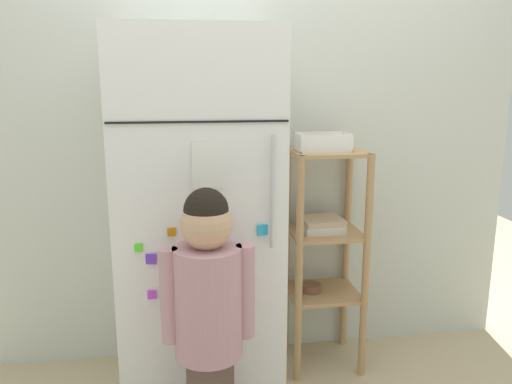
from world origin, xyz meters
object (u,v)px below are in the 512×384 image
(refrigerator, at_px, (199,220))
(pantry_shelf_unit, at_px, (324,242))
(fruit_bin, at_px, (322,144))
(child_standing, at_px, (208,301))

(refrigerator, height_order, pantry_shelf_unit, refrigerator)
(pantry_shelf_unit, xyz_separation_m, fruit_bin, (-0.02, -0.01, 0.49))
(pantry_shelf_unit, bearing_deg, fruit_bin, -161.54)
(child_standing, distance_m, fruit_bin, 0.97)
(pantry_shelf_unit, relative_size, fruit_bin, 4.45)
(pantry_shelf_unit, height_order, fruit_bin, fruit_bin)
(refrigerator, relative_size, fruit_bin, 6.60)
(child_standing, xyz_separation_m, fruit_bin, (0.58, 0.60, 0.49))
(child_standing, distance_m, pantry_shelf_unit, 0.86)
(refrigerator, xyz_separation_m, pantry_shelf_unit, (0.62, 0.13, -0.17))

